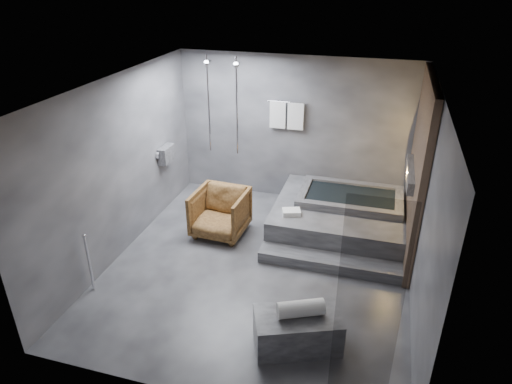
% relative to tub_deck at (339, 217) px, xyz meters
% --- Properties ---
extents(room, '(5.00, 5.04, 2.82)m').
position_rel_tub_deck_xyz_m(room, '(-0.65, -1.21, 1.48)').
color(room, '#2E2F31').
rests_on(room, ground).
extents(tub_deck, '(2.20, 2.00, 0.50)m').
position_rel_tub_deck_xyz_m(tub_deck, '(0.00, 0.00, 0.00)').
color(tub_deck, '#343436').
rests_on(tub_deck, ground).
extents(tub_step, '(2.20, 0.36, 0.18)m').
position_rel_tub_deck_xyz_m(tub_step, '(0.00, -1.18, -0.16)').
color(tub_step, '#343436').
rests_on(tub_step, ground).
extents(concrete_bench, '(1.17, 0.91, 0.46)m').
position_rel_tub_deck_xyz_m(concrete_bench, '(-0.16, -2.90, -0.02)').
color(concrete_bench, '#323335').
rests_on(concrete_bench, ground).
extents(driftwood_chair, '(0.91, 0.93, 0.81)m').
position_rel_tub_deck_xyz_m(driftwood_chair, '(-1.96, -0.69, 0.15)').
color(driftwood_chair, '#412710').
rests_on(driftwood_chair, ground).
extents(rolled_towel, '(0.59, 0.42, 0.20)m').
position_rel_tub_deck_xyz_m(rolled_towel, '(-0.13, -2.89, 0.31)').
color(rolled_towel, white).
rests_on(rolled_towel, concrete_bench).
extents(deck_towel, '(0.35, 0.30, 0.08)m').
position_rel_tub_deck_xyz_m(deck_towel, '(-0.74, -0.56, 0.29)').
color(deck_towel, white).
rests_on(deck_towel, tub_deck).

